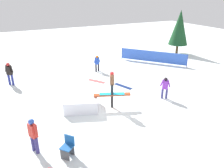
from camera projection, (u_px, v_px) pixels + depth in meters
ground_plane at (112, 107)px, 12.28m from camera, size 60.00×60.00×0.00m
rail_feature at (112, 96)px, 12.01m from camera, size 1.99×0.98×0.82m
snow_kicker_ramp at (81, 103)px, 11.99m from camera, size 2.22×2.04×0.70m
main_rider_on_rail at (112, 83)px, 11.71m from camera, size 1.36×0.81×1.31m
bystander_black at (9, 73)px, 14.90m from camera, size 0.56×0.53×1.60m
bystander_red at (33, 134)px, 8.54m from camera, size 0.35×0.63×1.53m
bystander_purple at (165, 87)px, 13.00m from camera, size 0.55×0.44×1.36m
bystander_blue at (97, 63)px, 17.55m from camera, size 0.59×0.25×1.33m
loose_snowboard_coral at (96, 81)px, 15.85m from camera, size 0.99×1.25×0.02m
loose_snowboard_navy at (123, 86)px, 14.99m from camera, size 0.78×1.43×0.02m
folding_chair at (68, 147)px, 8.48m from camera, size 0.62×0.62×0.88m
safety_fence at (153, 56)px, 19.75m from camera, size 3.91×4.66×1.10m
pine_tree_near at (179, 28)px, 22.02m from camera, size 1.93×1.93×4.39m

